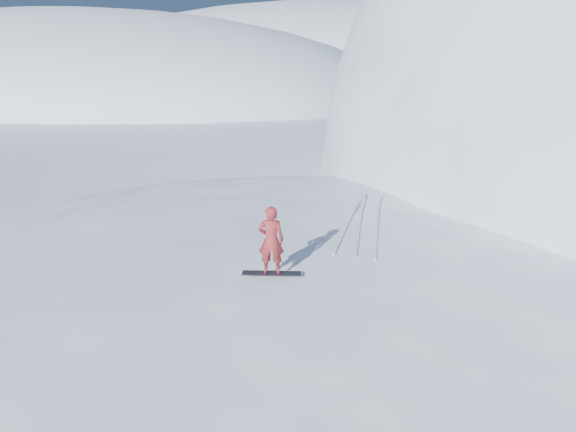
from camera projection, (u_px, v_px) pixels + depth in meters
ground at (340, 373)px, 12.20m from camera, size 400.00×400.00×0.00m
near_ridge at (405, 322)px, 14.47m from camera, size 36.00×28.00×4.80m
far_ridge_a at (59, 93)px, 90.40m from camera, size 120.00×70.00×28.00m
far_ridge_c at (315, 82)px, 123.42m from camera, size 140.00×90.00×36.00m
wind_bumps at (343, 326)px, 14.26m from camera, size 16.00×14.40×1.00m
snowboard at (271, 273)px, 11.83m from camera, size 1.36×0.71×0.02m
snowboarder at (271, 240)px, 11.58m from camera, size 0.68×0.57×1.61m
board_tracks at (363, 219)px, 15.59m from camera, size 1.93×5.95×0.04m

